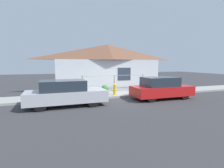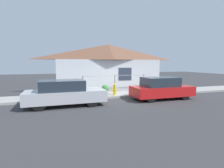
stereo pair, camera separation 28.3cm
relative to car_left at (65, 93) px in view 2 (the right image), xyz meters
name	(u,v)px [view 2 (the right image)]	position (x,y,z in m)	size (l,w,h in m)	color
ground_plane	(124,98)	(3.79, 1.08, -0.69)	(60.00, 60.00, 0.00)	#38383A
sidewalk	(119,94)	(3.79, 2.08, -0.62)	(24.00, 2.01, 0.13)	#9E9E99
house	(109,54)	(3.79, 4.55, 2.30)	(8.82, 2.23, 3.80)	silver
fence	(115,82)	(3.79, 2.94, 0.14)	(4.90, 0.10, 1.26)	#999993
car_left	(65,93)	(0.00, 0.00, 0.00)	(4.14, 1.68, 1.37)	#B7B7BC
car_right	(161,88)	(5.88, 0.00, -0.01)	(3.84, 1.66, 1.38)	red
fire_hydrant	(115,89)	(3.27, 1.46, -0.15)	(0.45, 0.20, 0.77)	yellow
potted_plant_near_hydrant	(105,89)	(2.84, 2.28, -0.23)	(0.51, 0.51, 0.61)	#9E5638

